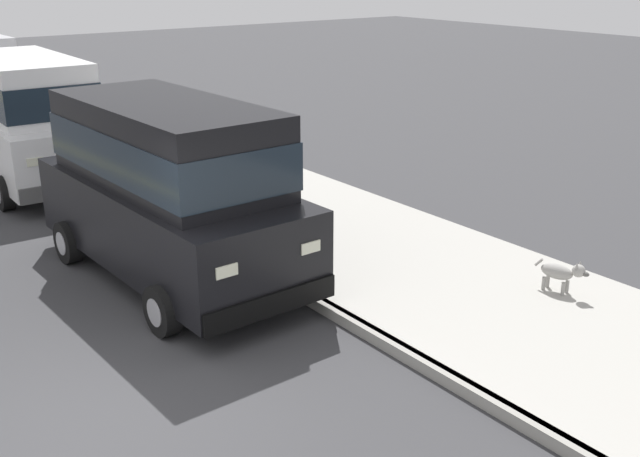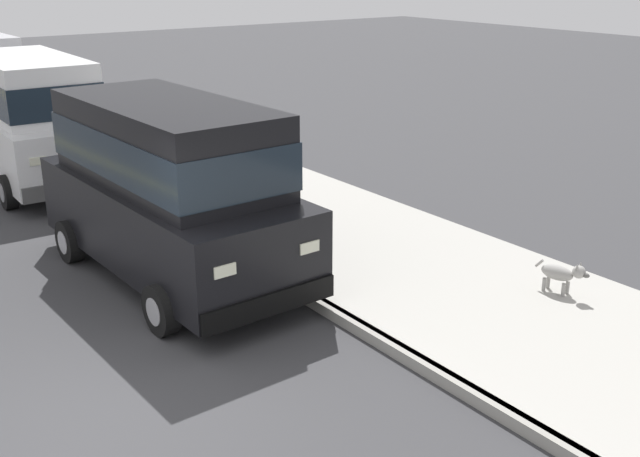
{
  "view_description": "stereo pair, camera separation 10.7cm",
  "coord_description": "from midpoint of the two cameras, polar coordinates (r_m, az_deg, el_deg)",
  "views": [
    {
      "loc": [
        -2.14,
        -6.45,
        4.29
      ],
      "look_at": [
        3.64,
        1.31,
        0.85
      ],
      "focal_mm": 42.64,
      "sensor_mm": 36.0,
      "label": 1
    },
    {
      "loc": [
        -2.06,
        -6.51,
        4.29
      ],
      "look_at": [
        3.64,
        1.31,
        0.85
      ],
      "focal_mm": 42.64,
      "sensor_mm": 36.0,
      "label": 2
    }
  ],
  "objects": [
    {
      "name": "ground_plane",
      "position": [
        8.05,
        -15.69,
        -13.46
      ],
      "size": [
        80.0,
        80.0,
        0.0
      ],
      "primitive_type": "plane",
      "color": "#38383A"
    },
    {
      "name": "car_black_van",
      "position": [
        10.62,
        -10.97,
        3.38
      ],
      "size": [
        2.25,
        4.96,
        2.52
      ],
      "color": "black",
      "rests_on": "ground"
    },
    {
      "name": "dog_grey",
      "position": [
        10.41,
        17.99,
        -3.21
      ],
      "size": [
        0.28,
        0.75,
        0.49
      ],
      "color": "#999691",
      "rests_on": "sidewalk"
    },
    {
      "name": "car_white_van",
      "position": [
        16.21,
        -20.65,
        8.04
      ],
      "size": [
        2.21,
        4.94,
        2.52
      ],
      "color": "white",
      "rests_on": "ground"
    },
    {
      "name": "curb",
      "position": [
        9.38,
        2.89,
        -7.21
      ],
      "size": [
        0.16,
        64.0,
        0.14
      ],
      "primitive_type": "cube",
      "color": "gray",
      "rests_on": "ground"
    },
    {
      "name": "sidewalk",
      "position": [
        10.5,
        10.59,
        -4.49
      ],
      "size": [
        3.6,
        64.0,
        0.14
      ],
      "primitive_type": "cube",
      "color": "#A8A59E",
      "rests_on": "ground"
    }
  ]
}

